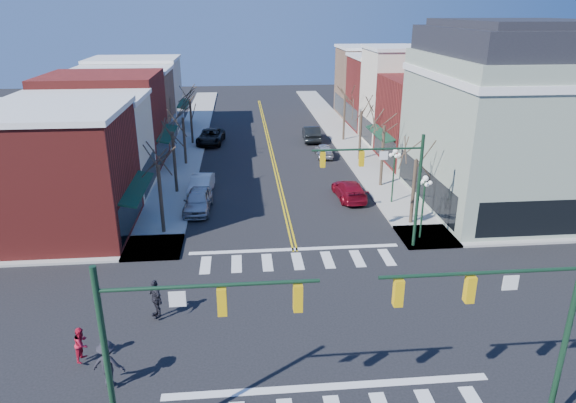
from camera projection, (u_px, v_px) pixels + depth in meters
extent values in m
plane|color=black|center=(312.00, 321.00, 24.55)|extent=(160.00, 160.00, 0.00)
cube|color=#9E9B93|center=(174.00, 188.00, 42.38)|extent=(3.50, 70.00, 0.15)
cube|color=#9E9B93|center=(381.00, 182.00, 43.91)|extent=(3.50, 70.00, 0.15)
cube|color=maroon|center=(47.00, 176.00, 32.72)|extent=(10.00, 8.50, 8.00)
cube|color=beige|center=(82.00, 148.00, 40.03)|extent=(10.00, 7.00, 7.50)
cube|color=maroon|center=(106.00, 121.00, 47.30)|extent=(10.00, 9.00, 8.50)
cube|color=#946D52|center=(124.00, 109.00, 55.11)|extent=(10.00, 7.50, 7.80)
cube|color=beige|center=(137.00, 95.00, 62.25)|extent=(10.00, 8.00, 8.20)
cube|color=maroon|center=(438.00, 121.00, 48.47)|extent=(10.00, 8.50, 8.00)
cube|color=beige|center=(412.00, 97.00, 55.33)|extent=(10.00, 7.00, 10.00)
cube|color=maroon|center=(392.00, 93.00, 62.58)|extent=(10.00, 8.00, 8.50)
cube|color=#946D52|center=(376.00, 83.00, 69.94)|extent=(10.00, 8.00, 9.00)
cube|color=gray|center=(509.00, 132.00, 37.55)|extent=(12.00, 14.00, 11.00)
cube|color=white|center=(518.00, 75.00, 36.10)|extent=(12.25, 14.25, 0.50)
cube|color=black|center=(523.00, 41.00, 35.29)|extent=(11.40, 13.40, 1.80)
cube|color=black|center=(526.00, 24.00, 34.90)|extent=(9.80, 11.80, 0.60)
cylinder|color=#14331E|center=(108.00, 371.00, 15.73)|extent=(0.20, 0.20, 7.20)
cylinder|color=#14331E|center=(210.00, 286.00, 15.03)|extent=(6.50, 0.12, 0.12)
cube|color=gold|center=(222.00, 301.00, 15.25)|extent=(0.28, 0.28, 0.90)
cube|color=gold|center=(298.00, 298.00, 15.45)|extent=(0.28, 0.28, 0.90)
cylinder|color=#14331E|center=(565.00, 343.00, 17.03)|extent=(0.20, 0.20, 7.20)
cylinder|color=#14331E|center=(482.00, 273.00, 15.75)|extent=(6.50, 0.12, 0.12)
cube|color=gold|center=(470.00, 289.00, 15.92)|extent=(0.28, 0.28, 0.90)
cube|color=gold|center=(398.00, 293.00, 15.72)|extent=(0.28, 0.28, 0.90)
cylinder|color=#14331E|center=(418.00, 193.00, 30.81)|extent=(0.20, 0.20, 7.20)
cylinder|color=#14331E|center=(368.00, 149.00, 29.54)|extent=(6.50, 0.12, 0.12)
cube|color=gold|center=(362.00, 159.00, 29.70)|extent=(0.28, 0.28, 0.90)
cube|color=gold|center=(323.00, 160.00, 29.51)|extent=(0.28, 0.28, 0.90)
cylinder|color=#14331E|center=(422.00, 211.00, 32.47)|extent=(0.12, 0.12, 4.00)
sphere|color=white|center=(426.00, 178.00, 31.71)|extent=(0.36, 0.36, 0.36)
cylinder|color=#14331E|center=(393.00, 179.00, 38.53)|extent=(0.12, 0.12, 4.00)
sphere|color=white|center=(395.00, 151.00, 37.77)|extent=(0.36, 0.36, 0.36)
cylinder|color=#382B21|center=(161.00, 200.00, 33.22)|extent=(0.24, 0.24, 4.76)
cylinder|color=#382B21|center=(175.00, 163.00, 40.62)|extent=(0.24, 0.24, 5.04)
cylinder|color=#382B21|center=(184.00, 142.00, 48.15)|extent=(0.24, 0.24, 4.55)
cylinder|color=#382B21|center=(191.00, 122.00, 55.54)|extent=(0.24, 0.24, 4.90)
cylinder|color=#382B21|center=(413.00, 193.00, 34.71)|extent=(0.24, 0.24, 4.62)
cylinder|color=#382B21|center=(382.00, 157.00, 42.06)|extent=(0.24, 0.24, 5.18)
cylinder|color=#382B21|center=(360.00, 136.00, 49.57)|extent=(0.24, 0.24, 4.83)
cylinder|color=#382B21|center=(344.00, 119.00, 57.00)|extent=(0.24, 0.24, 4.97)
imported|color=#ABABB0|center=(198.00, 201.00, 37.57)|extent=(2.12, 4.79, 1.60)
imported|color=silver|center=(201.00, 185.00, 41.04)|extent=(2.03, 4.68, 1.50)
imported|color=black|center=(211.00, 137.00, 56.30)|extent=(3.19, 5.89, 1.57)
imported|color=maroon|center=(349.00, 190.00, 40.04)|extent=(2.24, 5.00, 1.42)
imported|color=silver|center=(324.00, 150.00, 51.37)|extent=(1.69, 3.98, 1.34)
imported|color=black|center=(311.00, 133.00, 57.55)|extent=(1.98, 5.12, 1.66)
imported|color=#B2132B|center=(82.00, 344.00, 21.36)|extent=(0.70, 0.83, 1.54)
imported|color=black|center=(156.00, 298.00, 24.32)|extent=(1.02, 1.22, 1.95)
imported|color=black|center=(108.00, 364.00, 19.84)|extent=(1.37, 0.94, 1.96)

